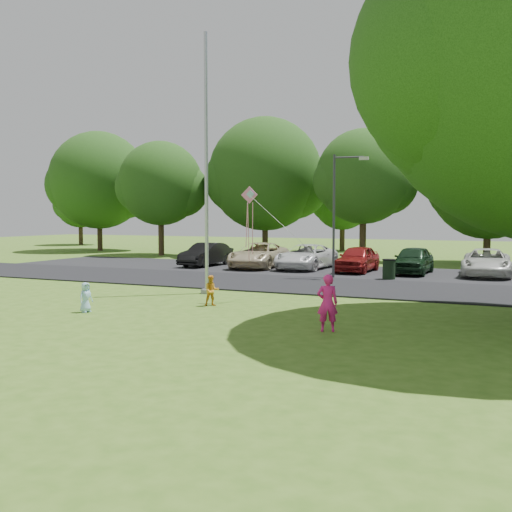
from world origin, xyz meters
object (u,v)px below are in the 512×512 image
at_px(trash_can, 389,270).
at_px(kite, 251,208).
at_px(street_lamp, 339,204).
at_px(flagpole, 206,186).
at_px(child_blue, 86,297).
at_px(woman, 327,303).
at_px(child_yellow, 212,291).

height_order(trash_can, kite, kite).
xyz_separation_m(street_lamp, trash_can, (2.37, 0.29, -3.07)).
bearing_deg(trash_can, flagpole, -127.20).
relative_size(flagpole, trash_can, 9.98).
height_order(trash_can, child_blue, trash_can).
xyz_separation_m(flagpole, woman, (6.45, -5.24, -3.41)).
bearing_deg(child_blue, kite, -32.84).
xyz_separation_m(trash_can, woman, (0.80, -12.67, 0.25)).
bearing_deg(street_lamp, kite, -103.19).
bearing_deg(woman, kite, -65.81).
bearing_deg(flagpole, kite, -30.25).
distance_m(street_lamp, trash_can, 3.89).
distance_m(woman, child_blue, 7.82).
height_order(woman, child_blue, woman).
xyz_separation_m(street_lamp, woman, (3.17, -12.38, -2.82)).
bearing_deg(street_lamp, woman, -84.03).
bearing_deg(kite, child_blue, -142.10).
distance_m(flagpole, trash_can, 10.03).
xyz_separation_m(trash_can, child_yellow, (-3.98, -10.13, 0.01)).
bearing_deg(child_yellow, street_lamp, 42.86).
distance_m(flagpole, street_lamp, 7.88).
relative_size(street_lamp, kite, 1.39).
height_order(trash_can, child_yellow, child_yellow).
distance_m(trash_can, kite, 9.84).
bearing_deg(child_yellow, child_blue, -175.98).
bearing_deg(child_yellow, trash_can, 30.71).
bearing_deg(trash_can, woman, -86.36).
bearing_deg(child_blue, child_yellow, -36.04).
bearing_deg(trash_can, street_lamp, -173.08).
height_order(street_lamp, trash_can, street_lamp).
height_order(flagpole, kite, flagpole).
relative_size(flagpole, child_yellow, 9.64).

